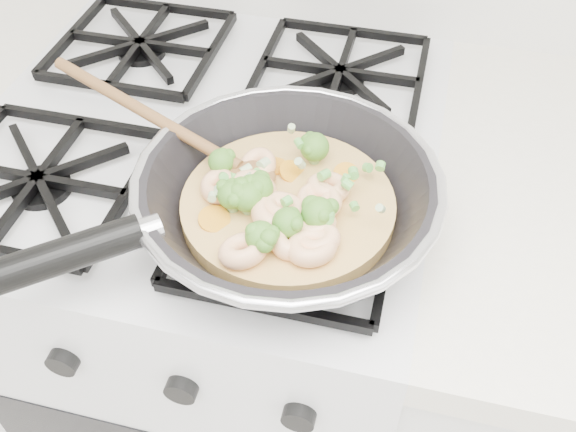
# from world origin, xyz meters

# --- Properties ---
(stove) EXTENTS (0.60, 0.60, 0.92)m
(stove) POSITION_xyz_m (0.00, 1.70, 0.46)
(stove) COLOR white
(stove) RESTS_ON ground
(skillet) EXTENTS (0.47, 0.39, 0.09)m
(skillet) POSITION_xyz_m (0.14, 1.55, 0.96)
(skillet) COLOR black
(skillet) RESTS_ON stove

